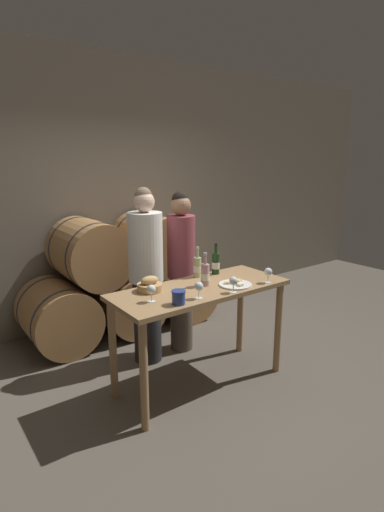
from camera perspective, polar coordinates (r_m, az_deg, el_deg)
ground_plane at (r=3.84m, az=1.19°, el=-17.67°), size 10.00×10.00×0.00m
stone_wall_back at (r=5.02m, az=-13.03°, el=8.89°), size 10.00×0.12×3.20m
barrel_stack at (r=4.74m, az=-9.79°, el=-3.41°), size 2.29×0.82×1.37m
tasting_table at (r=3.49m, az=1.26°, el=-6.67°), size 1.57×0.64×0.92m
person_left at (r=3.91m, az=-6.57°, el=-2.76°), size 0.33×0.33×1.74m
person_right at (r=4.12m, az=-1.56°, el=-1.92°), size 0.29×0.29×1.68m
wine_bottle_red at (r=3.81m, az=3.40°, el=-1.06°), size 0.08×0.08×0.30m
wine_bottle_white at (r=3.71m, az=0.78°, el=-1.55°), size 0.08×0.08×0.28m
wine_bottle_rose at (r=3.45m, az=1.88°, el=-2.66°), size 0.08×0.08×0.29m
blue_crock at (r=3.04m, az=-1.93°, el=-5.83°), size 0.11×0.11×0.11m
bread_basket at (r=3.35m, az=-6.08°, el=-4.20°), size 0.21×0.21×0.13m
cheese_plate at (r=3.50m, az=6.20°, el=-4.04°), size 0.29×0.29×0.04m
wine_glass_far_left at (r=3.09m, az=-5.84°, el=-4.83°), size 0.07×0.07×0.14m
wine_glass_left at (r=3.14m, az=0.99°, el=-4.43°), size 0.07×0.07×0.14m
wine_glass_center at (r=3.29m, az=5.95°, el=-3.63°), size 0.07×0.07×0.14m
wine_glass_right at (r=3.60m, az=10.83°, el=-2.29°), size 0.07×0.07×0.14m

